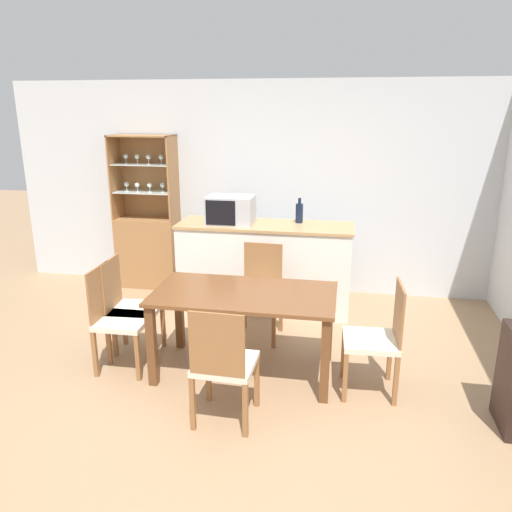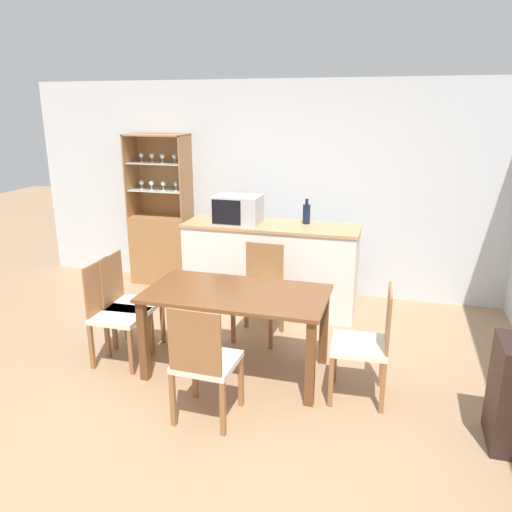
# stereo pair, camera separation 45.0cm
# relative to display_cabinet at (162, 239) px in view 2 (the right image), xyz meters

# --- Properties ---
(ground_plane) EXTENTS (18.00, 18.00, 0.00)m
(ground_plane) POSITION_rel_display_cabinet_xyz_m (1.64, -2.42, -0.58)
(ground_plane) COLOR #A37F5B
(wall_back) EXTENTS (6.80, 0.06, 2.55)m
(wall_back) POSITION_rel_display_cabinet_xyz_m (1.64, 0.21, 0.70)
(wall_back) COLOR silver
(wall_back) RESTS_ON ground_plane
(kitchen_counter) EXTENTS (1.94, 0.61, 0.99)m
(kitchen_counter) POSITION_rel_display_cabinet_xyz_m (1.59, -0.51, -0.08)
(kitchen_counter) COLOR white
(kitchen_counter) RESTS_ON ground_plane
(display_cabinet) EXTENTS (0.77, 0.39, 1.91)m
(display_cabinet) POSITION_rel_display_cabinet_xyz_m (0.00, 0.00, 0.00)
(display_cabinet) COLOR #A37042
(display_cabinet) RESTS_ON ground_plane
(dining_table) EXTENTS (1.53, 0.82, 0.74)m
(dining_table) POSITION_rel_display_cabinet_xyz_m (1.66, -1.98, 0.05)
(dining_table) COLOR brown
(dining_table) RESTS_ON ground_plane
(dining_chair_side_left_far) EXTENTS (0.45, 0.45, 0.93)m
(dining_chair_side_left_far) POSITION_rel_display_cabinet_xyz_m (0.56, -1.86, -0.11)
(dining_chair_side_left_far) COLOR beige
(dining_chair_side_left_far) RESTS_ON ground_plane
(dining_chair_head_far) EXTENTS (0.45, 0.45, 0.93)m
(dining_chair_head_far) POSITION_rel_display_cabinet_xyz_m (1.66, -1.24, -0.11)
(dining_chair_head_far) COLOR beige
(dining_chair_head_far) RESTS_ON ground_plane
(dining_chair_side_left_near) EXTENTS (0.43, 0.43, 0.93)m
(dining_chair_side_left_near) POSITION_rel_display_cabinet_xyz_m (0.56, -2.10, -0.11)
(dining_chair_side_left_near) COLOR beige
(dining_chair_side_left_near) RESTS_ON ground_plane
(dining_chair_side_right_near) EXTENTS (0.45, 0.45, 0.93)m
(dining_chair_side_right_near) POSITION_rel_display_cabinet_xyz_m (2.76, -2.10, -0.11)
(dining_chair_side_right_near) COLOR beige
(dining_chair_side_right_near) RESTS_ON ground_plane
(dining_chair_head_near) EXTENTS (0.44, 0.44, 0.93)m
(dining_chair_head_near) POSITION_rel_display_cabinet_xyz_m (1.66, -2.72, -0.11)
(dining_chair_head_near) COLOR beige
(dining_chair_head_near) RESTS_ON ground_plane
(microwave) EXTENTS (0.51, 0.36, 0.31)m
(microwave) POSITION_rel_display_cabinet_xyz_m (1.22, -0.55, 0.56)
(microwave) COLOR #B7BABF
(microwave) RESTS_ON kitchen_counter
(wine_bottle) EXTENTS (0.08, 0.08, 0.28)m
(wine_bottle) POSITION_rel_display_cabinet_xyz_m (1.96, -0.36, 0.52)
(wine_bottle) COLOR #141E38
(wine_bottle) RESTS_ON kitchen_counter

